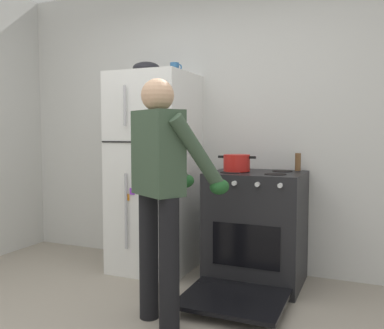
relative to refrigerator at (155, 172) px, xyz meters
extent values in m
cube|color=silver|center=(0.51, 0.38, 0.45)|extent=(6.00, 0.10, 2.70)
cube|color=white|center=(0.00, 0.00, 0.00)|extent=(0.68, 0.68, 1.79)
cube|color=black|center=(0.00, -0.34, 0.29)|extent=(0.67, 0.01, 0.01)
cylinder|color=#B7B7BC|center=(-0.08, -0.36, -0.30)|extent=(0.02, 0.02, 0.65)
cylinder|color=#B7B7BC|center=(-0.08, -0.36, 0.59)|extent=(0.02, 0.02, 0.33)
cube|color=green|center=(0.21, -0.35, 0.16)|extent=(0.04, 0.01, 0.06)
cube|color=purple|center=(-0.03, -0.35, -0.13)|extent=(0.04, 0.01, 0.06)
cube|color=orange|center=(-0.09, -0.35, -0.19)|extent=(0.04, 0.01, 0.06)
cube|color=red|center=(0.21, -0.35, 0.17)|extent=(0.04, 0.01, 0.06)
cube|color=black|center=(0.96, 0.00, -0.43)|extent=(0.76, 0.64, 0.93)
cube|color=black|center=(0.96, -0.32, -0.50)|extent=(0.53, 0.01, 0.34)
cylinder|color=black|center=(0.78, -0.14, 0.04)|extent=(0.17, 0.17, 0.01)
cylinder|color=black|center=(1.14, -0.14, 0.04)|extent=(0.17, 0.17, 0.01)
cylinder|color=black|center=(0.78, 0.14, 0.04)|extent=(0.17, 0.17, 0.01)
cylinder|color=black|center=(1.14, 0.14, 0.04)|extent=(0.17, 0.17, 0.01)
cylinder|color=silver|center=(0.70, -0.33, -0.02)|extent=(0.04, 0.03, 0.04)
cylinder|color=silver|center=(0.87, -0.33, -0.02)|extent=(0.04, 0.03, 0.04)
cylinder|color=silver|center=(1.05, -0.33, -0.02)|extent=(0.04, 0.03, 0.04)
cylinder|color=silver|center=(1.22, -0.33, -0.02)|extent=(0.04, 0.03, 0.04)
cube|color=black|center=(0.96, -0.62, -0.81)|extent=(0.72, 0.60, 0.04)
cylinder|color=black|center=(0.46, -0.95, -0.47)|extent=(0.13, 0.13, 0.86)
cylinder|color=black|center=(0.68, -1.09, -0.47)|extent=(0.13, 0.13, 0.86)
cube|color=#384C38|center=(0.57, -1.02, 0.23)|extent=(0.41, 0.36, 0.54)
sphere|color=tan|center=(0.57, -1.02, 0.60)|extent=(0.21, 0.21, 0.21)
sphere|color=#303030|center=(0.57, -1.02, 0.56)|extent=(0.15, 0.15, 0.15)
cylinder|color=#384C38|center=(0.49, -0.77, 0.23)|extent=(0.30, 0.40, 0.50)
cylinder|color=#384C38|center=(0.83, -0.98, 0.23)|extent=(0.30, 0.40, 0.50)
ellipsoid|color=#1E5123|center=(0.58, -0.62, 0.01)|extent=(0.12, 0.18, 0.10)
ellipsoid|color=#1E5123|center=(0.92, -0.83, 0.01)|extent=(0.12, 0.18, 0.10)
cylinder|color=red|center=(0.80, -0.05, 0.11)|extent=(0.22, 0.22, 0.14)
cube|color=black|center=(0.66, -0.05, 0.16)|extent=(0.05, 0.03, 0.02)
cube|color=black|center=(0.93, -0.05, 0.16)|extent=(0.05, 0.03, 0.02)
cylinder|color=#2D6093|center=(0.18, 0.05, 0.94)|extent=(0.08, 0.08, 0.10)
torus|color=#2D6093|center=(0.22, 0.05, 0.95)|extent=(0.06, 0.01, 0.06)
cylinder|color=brown|center=(1.26, 0.20, 0.12)|extent=(0.05, 0.05, 0.15)
ellipsoid|color=black|center=(-0.08, 0.00, 0.95)|extent=(0.25, 0.25, 0.11)
camera|label=1|loc=(1.82, -3.38, 0.36)|focal=39.15mm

